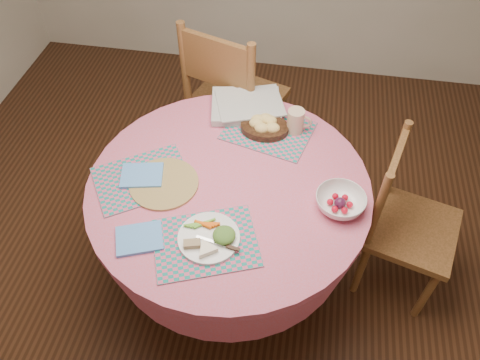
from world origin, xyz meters
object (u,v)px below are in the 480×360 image
(dinner_plate, at_px, (210,238))
(fruit_bowl, at_px, (340,202))
(dining_table, at_px, (229,210))
(chair_back, at_px, (232,99))
(latte_mug, at_px, (296,121))
(bread_bowl, at_px, (264,125))
(chair_right, at_px, (404,220))
(wicker_trivet, at_px, (164,183))

(dinner_plate, relative_size, fruit_bowl, 1.15)
(dining_table, xyz_separation_m, fruit_bowl, (0.48, -0.05, 0.23))
(dining_table, distance_m, chair_back, 0.83)
(chair_back, relative_size, latte_mug, 8.87)
(bread_bowl, height_order, fruit_bowl, bread_bowl)
(fruit_bowl, bearing_deg, latte_mug, 117.63)
(chair_right, height_order, dinner_plate, chair_right)
(wicker_trivet, relative_size, dinner_plate, 1.20)
(wicker_trivet, bearing_deg, chair_back, 81.24)
(bread_bowl, height_order, latte_mug, latte_mug)
(bread_bowl, relative_size, latte_mug, 1.92)
(chair_right, relative_size, wicker_trivet, 3.04)
(dining_table, bearing_deg, dinner_plate, -92.43)
(dinner_plate, bearing_deg, chair_back, 96.48)
(dining_table, bearing_deg, fruit_bowl, -5.96)
(wicker_trivet, bearing_deg, chair_right, 10.33)
(dining_table, xyz_separation_m, bread_bowl, (0.11, 0.36, 0.23))
(wicker_trivet, bearing_deg, dinner_plate, -44.22)
(chair_back, bearing_deg, latte_mug, 151.35)
(chair_back, xyz_separation_m, bread_bowl, (0.25, -0.46, 0.23))
(bread_bowl, distance_m, latte_mug, 0.15)
(chair_right, relative_size, dinner_plate, 3.65)
(dinner_plate, relative_size, bread_bowl, 1.09)
(wicker_trivet, xyz_separation_m, fruit_bowl, (0.75, 0.01, 0.03))
(bread_bowl, xyz_separation_m, fruit_bowl, (0.37, -0.41, -0.01))
(dinner_plate, bearing_deg, bread_bowl, 79.88)
(bread_bowl, xyz_separation_m, latte_mug, (0.15, 0.02, 0.03))
(latte_mug, height_order, fruit_bowl, latte_mug)
(fruit_bowl, bearing_deg, dining_table, 174.04)
(chair_right, bearing_deg, bread_bowl, 89.23)
(dining_table, height_order, chair_right, chair_right)
(chair_right, bearing_deg, dining_table, 115.68)
(latte_mug, bearing_deg, bread_bowl, -170.98)
(chair_right, bearing_deg, chair_back, 70.93)
(fruit_bowl, bearing_deg, wicker_trivet, -179.61)
(latte_mug, relative_size, fruit_bowl, 0.55)
(chair_back, relative_size, dinner_plate, 4.25)
(dining_table, bearing_deg, wicker_trivet, -168.67)
(latte_mug, xyz_separation_m, fruit_bowl, (0.23, -0.43, -0.03))
(chair_right, relative_size, bread_bowl, 3.97)
(bread_bowl, bearing_deg, chair_right, -16.46)
(wicker_trivet, bearing_deg, latte_mug, 39.55)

